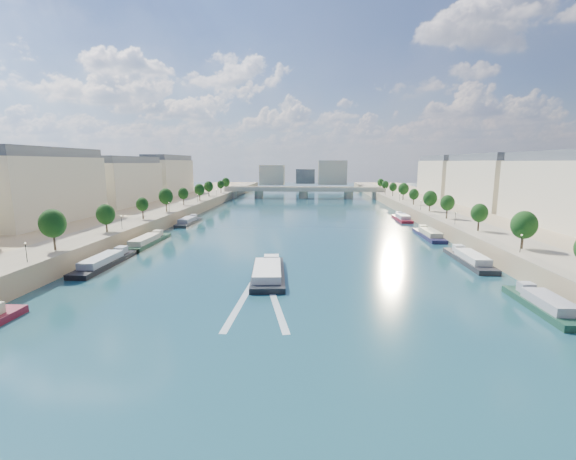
# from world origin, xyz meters

# --- Properties ---
(ground) EXTENTS (700.00, 700.00, 0.00)m
(ground) POSITION_xyz_m (0.00, 100.00, 0.00)
(ground) COLOR #0D293D
(ground) RESTS_ON ground
(quay_left) EXTENTS (44.00, 520.00, 5.00)m
(quay_left) POSITION_xyz_m (-72.00, 100.00, 2.50)
(quay_left) COLOR #9E8460
(quay_left) RESTS_ON ground
(quay_right) EXTENTS (44.00, 520.00, 5.00)m
(quay_right) POSITION_xyz_m (72.00, 100.00, 2.50)
(quay_right) COLOR #9E8460
(quay_right) RESTS_ON ground
(pave_left) EXTENTS (14.00, 520.00, 0.10)m
(pave_left) POSITION_xyz_m (-57.00, 100.00, 5.05)
(pave_left) COLOR gray
(pave_left) RESTS_ON quay_left
(pave_right) EXTENTS (14.00, 520.00, 0.10)m
(pave_right) POSITION_xyz_m (57.00, 100.00, 5.05)
(pave_right) COLOR gray
(pave_right) RESTS_ON quay_right
(trees_left) EXTENTS (4.80, 268.80, 8.26)m
(trees_left) POSITION_xyz_m (-55.00, 102.00, 10.48)
(trees_left) COLOR #382B1E
(trees_left) RESTS_ON ground
(trees_right) EXTENTS (4.80, 268.80, 8.26)m
(trees_right) POSITION_xyz_m (55.00, 110.00, 10.48)
(trees_right) COLOR #382B1E
(trees_right) RESTS_ON ground
(lamps_left) EXTENTS (0.36, 200.36, 4.28)m
(lamps_left) POSITION_xyz_m (-52.50, 90.00, 7.78)
(lamps_left) COLOR black
(lamps_left) RESTS_ON ground
(lamps_right) EXTENTS (0.36, 200.36, 4.28)m
(lamps_right) POSITION_xyz_m (52.50, 105.00, 7.78)
(lamps_right) COLOR black
(lamps_right) RESTS_ON ground
(buildings_left) EXTENTS (16.00, 226.00, 23.20)m
(buildings_left) POSITION_xyz_m (-85.00, 112.00, 16.45)
(buildings_left) COLOR beige
(buildings_left) RESTS_ON ground
(buildings_right) EXTENTS (16.00, 226.00, 23.20)m
(buildings_right) POSITION_xyz_m (85.00, 112.00, 16.45)
(buildings_right) COLOR beige
(buildings_right) RESTS_ON ground
(skyline) EXTENTS (79.00, 42.00, 22.00)m
(skyline) POSITION_xyz_m (3.19, 319.52, 14.66)
(skyline) COLOR beige
(skyline) RESTS_ON ground
(bridge) EXTENTS (112.00, 12.00, 8.15)m
(bridge) POSITION_xyz_m (0.00, 231.92, 5.08)
(bridge) COLOR #C1B79E
(bridge) RESTS_ON ground
(tour_barge) EXTENTS (9.31, 25.32, 3.57)m
(tour_barge) POSITION_xyz_m (-4.30, 39.83, 0.88)
(tour_barge) COLOR black
(tour_barge) RESTS_ON ground
(wake) EXTENTS (10.74, 26.02, 0.04)m
(wake) POSITION_xyz_m (-4.30, 23.16, 0.02)
(wake) COLOR silver
(wake) RESTS_ON ground
(moored_barges_left) EXTENTS (5.00, 158.06, 3.60)m
(moored_barges_left) POSITION_xyz_m (-45.50, 42.86, 0.84)
(moored_barges_left) COLOR #181E36
(moored_barges_left) RESTS_ON ground
(moored_barges_right) EXTENTS (5.00, 159.83, 3.60)m
(moored_barges_right) POSITION_xyz_m (45.50, 56.70, 0.84)
(moored_barges_right) COLOR black
(moored_barges_right) RESTS_ON ground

